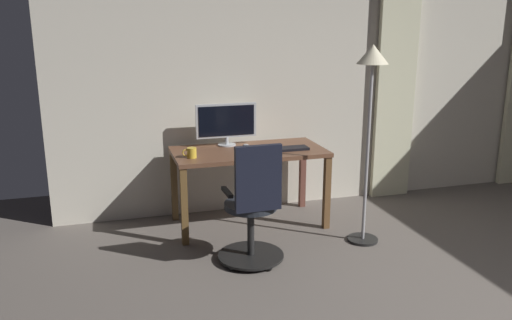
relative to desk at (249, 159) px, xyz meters
The scene contains 9 objects.
back_room_partition 1.48m from the desk, 156.99° to the right, with size 6.16×0.10×2.71m, color beige.
curtain_right_panel 1.92m from the desk, 167.41° to the right, with size 0.46×0.06×2.45m, color beige.
desk is the anchor object (origin of this frame).
office_chair 0.91m from the desk, 76.63° to the left, with size 0.56×0.56×1.04m.
computer_monitor 0.44m from the desk, 56.70° to the right, with size 0.61×0.18×0.42m.
computer_keyboard 0.37m from the desk, 161.87° to the left, with size 0.44×0.15×0.02m, color black.
computer_mouse 0.14m from the desk, 89.43° to the right, with size 0.06×0.10×0.04m, color white.
mug_tea 0.62m from the desk, 14.05° to the left, with size 0.13×0.09×0.09m.
floor_lamp 1.35m from the desk, 141.70° to the left, with size 0.28×0.28×1.77m.
Camera 1 is at (2.54, 2.07, 1.99)m, focal length 37.19 mm.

